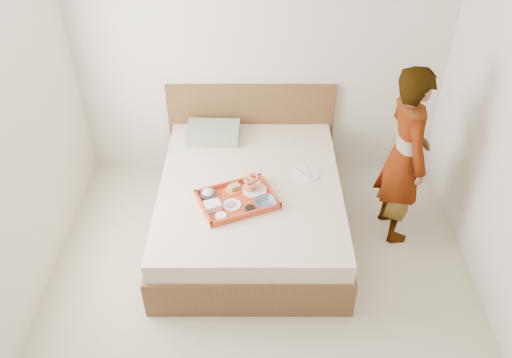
{
  "coord_description": "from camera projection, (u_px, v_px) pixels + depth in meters",
  "views": [
    {
      "loc": [
        -0.04,
        -2.54,
        3.36
      ],
      "look_at": [
        -0.04,
        0.9,
        0.65
      ],
      "focal_mm": 37.01,
      "sensor_mm": 36.0,
      "label": 1
    }
  ],
  "objects": [
    {
      "name": "bread_plate",
      "position": [
        234.0,
        189.0,
        4.43
      ],
      "size": [
        0.19,
        0.19,
        0.01
      ],
      "primitive_type": "cylinder",
      "rotation": [
        0.0,
        0.0,
        0.4
      ],
      "color": "orange",
      "rests_on": "tray"
    },
    {
      "name": "meat_plate",
      "position": [
        232.0,
        205.0,
        4.27
      ],
      "size": [
        0.2,
        0.2,
        0.01
      ],
      "primitive_type": "cylinder",
      "rotation": [
        0.0,
        0.0,
        0.4
      ],
      "color": "white",
      "rests_on": "tray"
    },
    {
      "name": "cheese_round",
      "position": [
        221.0,
        216.0,
        4.15
      ],
      "size": [
        0.12,
        0.12,
        0.03
      ],
      "primitive_type": "cylinder",
      "rotation": [
        0.0,
        0.0,
        0.4
      ],
      "color": "white",
      "rests_on": "tray"
    },
    {
      "name": "wall_back",
      "position": [
        261.0,
        50.0,
        4.84
      ],
      "size": [
        3.5,
        0.01,
        2.6
      ],
      "primitive_type": "cube",
      "color": "silver",
      "rests_on": "ground"
    },
    {
      "name": "headboard",
      "position": [
        251.0,
        127.0,
        5.33
      ],
      "size": [
        1.65,
        0.06,
        0.95
      ],
      "primitive_type": "cube",
      "color": "brown",
      "rests_on": "ground"
    },
    {
      "name": "person",
      "position": [
        405.0,
        156.0,
        4.36
      ],
      "size": [
        0.47,
        0.64,
        1.62
      ],
      "primitive_type": "imported",
      "rotation": [
        0.0,
        0.0,
        1.71
      ],
      "color": "white",
      "rests_on": "ground"
    },
    {
      "name": "prawn_plate",
      "position": [
        255.0,
        190.0,
        4.43
      ],
      "size": [
        0.27,
        0.27,
        0.01
      ],
      "primitive_type": "cylinder",
      "rotation": [
        0.0,
        0.0,
        0.4
      ],
      "color": "white",
      "rests_on": "tray"
    },
    {
      "name": "bed",
      "position": [
        250.0,
        206.0,
        4.7
      ],
      "size": [
        1.65,
        2.0,
        0.53
      ],
      "primitive_type": "cube",
      "color": "brown",
      "rests_on": "ground"
    },
    {
      "name": "pillow",
      "position": [
        213.0,
        133.0,
        5.05
      ],
      "size": [
        0.51,
        0.36,
        0.12
      ],
      "primitive_type": "cube",
      "rotation": [
        0.0,
        0.0,
        -0.04
      ],
      "color": "#8BA986",
      "rests_on": "bed"
    },
    {
      "name": "salad_bowl",
      "position": [
        208.0,
        195.0,
        4.35
      ],
      "size": [
        0.17,
        0.17,
        0.04
      ],
      "primitive_type": "imported",
      "rotation": [
        0.0,
        0.0,
        0.4
      ],
      "color": "navy",
      "rests_on": "tray"
    },
    {
      "name": "tray",
      "position": [
        237.0,
        199.0,
        4.32
      ],
      "size": [
        0.73,
        0.64,
        0.06
      ],
      "primitive_type": "cube",
      "rotation": [
        0.0,
        0.0,
        0.4
      ],
      "color": "#BB4617",
      "rests_on": "bed"
    },
    {
      "name": "plastic_tub",
      "position": [
        213.0,
        206.0,
        4.23
      ],
      "size": [
        0.16,
        0.15,
        0.06
      ],
      "primitive_type": "cube",
      "rotation": [
        0.0,
        0.0,
        0.4
      ],
      "color": "silver",
      "rests_on": "tray"
    },
    {
      "name": "sauce_dish",
      "position": [
        250.0,
        209.0,
        4.21
      ],
      "size": [
        0.12,
        0.12,
        0.03
      ],
      "primitive_type": "cylinder",
      "rotation": [
        0.0,
        0.0,
        0.4
      ],
      "color": "black",
      "rests_on": "tray"
    },
    {
      "name": "dinner_plate",
      "position": [
        306.0,
        174.0,
        4.62
      ],
      "size": [
        0.29,
        0.29,
        0.01
      ],
      "primitive_type": "cylinder",
      "rotation": [
        0.0,
        0.0,
        0.39
      ],
      "color": "white",
      "rests_on": "bed"
    },
    {
      "name": "navy_bowl_big",
      "position": [
        265.0,
        203.0,
        4.27
      ],
      "size": [
        0.22,
        0.22,
        0.04
      ],
      "primitive_type": "imported",
      "rotation": [
        0.0,
        0.0,
        0.4
      ],
      "color": "navy",
      "rests_on": "tray"
    },
    {
      "name": "ground",
      "position": [
        261.0,
        317.0,
        4.08
      ],
      "size": [
        3.5,
        4.0,
        0.01
      ],
      "primitive_type": "cube",
      "color": "beige",
      "rests_on": "ground"
    }
  ]
}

